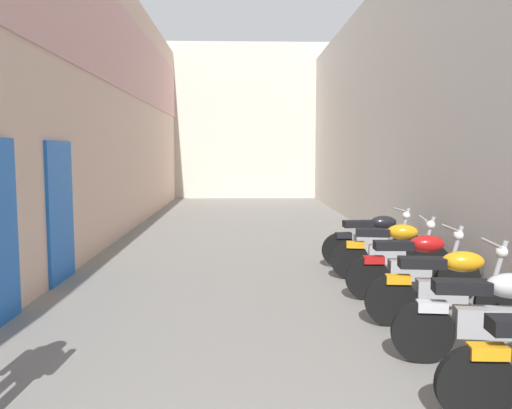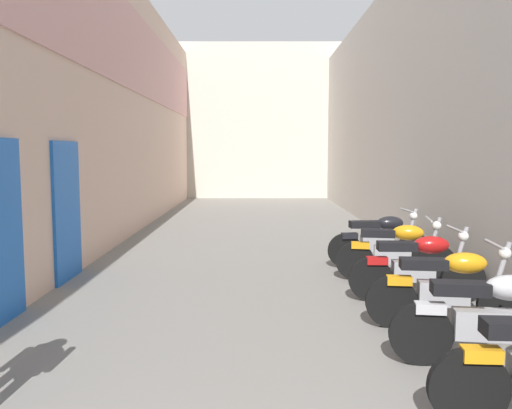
# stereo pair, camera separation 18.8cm
# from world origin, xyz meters

# --- Properties ---
(ground_plane) EXTENTS (38.69, 38.69, 0.00)m
(ground_plane) POSITION_xyz_m (0.00, 9.34, 0.00)
(ground_plane) COLOR slate
(building_left) EXTENTS (0.45, 22.69, 6.28)m
(building_left) POSITION_xyz_m (-3.27, 11.28, 3.16)
(building_left) COLOR beige
(building_left) RESTS_ON ground
(building_right) EXTENTS (0.45, 22.69, 6.04)m
(building_right) POSITION_xyz_m (3.28, 11.34, 3.02)
(building_right) COLOR beige
(building_right) RESTS_ON ground
(building_far_end) EXTENTS (9.16, 2.00, 6.75)m
(building_far_end) POSITION_xyz_m (0.00, 23.69, 3.37)
(building_far_end) COLOR beige
(building_far_end) RESTS_ON ground
(motorcycle_fourth) EXTENTS (1.84, 0.58, 1.04)m
(motorcycle_fourth) POSITION_xyz_m (2.14, 4.32, 0.50)
(motorcycle_fourth) COLOR black
(motorcycle_fourth) RESTS_ON ground
(motorcycle_fifth) EXTENTS (1.85, 0.58, 1.04)m
(motorcycle_fifth) POSITION_xyz_m (2.14, 5.41, 0.50)
(motorcycle_fifth) COLOR black
(motorcycle_fifth) RESTS_ON ground
(motorcycle_sixth) EXTENTS (1.85, 0.58, 1.04)m
(motorcycle_sixth) POSITION_xyz_m (2.14, 6.56, 0.50)
(motorcycle_sixth) COLOR black
(motorcycle_sixth) RESTS_ON ground
(motorcycle_seventh) EXTENTS (1.84, 0.58, 1.04)m
(motorcycle_seventh) POSITION_xyz_m (2.14, 7.67, 0.50)
(motorcycle_seventh) COLOR black
(motorcycle_seventh) RESTS_ON ground
(motorcycle_eighth) EXTENTS (1.85, 0.58, 1.04)m
(motorcycle_eighth) POSITION_xyz_m (2.14, 8.75, 0.50)
(motorcycle_eighth) COLOR black
(motorcycle_eighth) RESTS_ON ground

